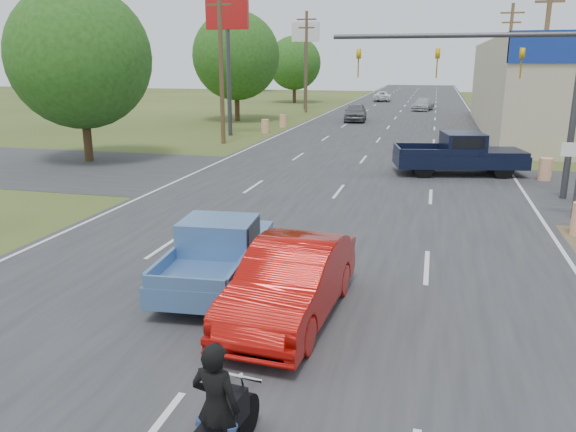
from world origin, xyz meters
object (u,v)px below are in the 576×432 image
(distant_car_grey, at_px, (356,112))
(distant_car_silver, at_px, (423,104))
(distant_car_white, at_px, (382,96))
(red_convertible, at_px, (291,282))
(navy_pickup, at_px, (462,154))
(rider, at_px, (216,415))
(blue_pickup, at_px, (220,251))

(distant_car_grey, height_order, distant_car_silver, distant_car_grey)
(distant_car_silver, height_order, distant_car_white, distant_car_silver)
(distant_car_grey, bearing_deg, distant_car_white, 85.76)
(distant_car_grey, relative_size, distant_car_white, 0.99)
(red_convertible, bearing_deg, navy_pickup, 80.48)
(rider, distance_m, distant_car_white, 71.93)
(navy_pickup, xyz_separation_m, distant_car_silver, (-2.67, 36.56, -0.32))
(rider, xyz_separation_m, distant_car_grey, (-4.42, 44.38, -0.09))
(distant_car_grey, bearing_deg, blue_pickup, -91.46)
(blue_pickup, xyz_separation_m, distant_car_silver, (3.35, 51.83, -0.13))
(distant_car_grey, bearing_deg, navy_pickup, -75.20)
(red_convertible, relative_size, distant_car_white, 1.02)
(blue_pickup, relative_size, distant_car_silver, 1.07)
(rider, xyz_separation_m, navy_pickup, (3.70, 21.33, 0.10))
(red_convertible, distance_m, rider, 4.61)
(navy_pickup, bearing_deg, rider, -21.50)
(navy_pickup, xyz_separation_m, distant_car_grey, (-8.13, 23.05, -0.19))
(distant_car_grey, xyz_separation_m, distant_car_white, (-0.18, 27.40, -0.14))
(red_convertible, bearing_deg, distant_car_white, 97.40)
(red_convertible, bearing_deg, rider, -83.58)
(distant_car_silver, bearing_deg, distant_car_white, 121.82)
(rider, distance_m, distant_car_grey, 44.60)
(red_convertible, bearing_deg, distant_car_grey, 99.70)
(red_convertible, bearing_deg, distant_car_silver, 92.32)
(rider, bearing_deg, red_convertible, -80.29)
(rider, relative_size, navy_pickup, 0.28)
(blue_pickup, relative_size, distant_car_grey, 1.05)
(distant_car_white, bearing_deg, navy_pickup, 96.11)
(rider, distance_m, blue_pickup, 6.48)
(distant_car_white, bearing_deg, distant_car_silver, 108.86)
(distant_car_grey, bearing_deg, distant_car_silver, 63.37)
(navy_pickup, relative_size, distant_car_silver, 1.36)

